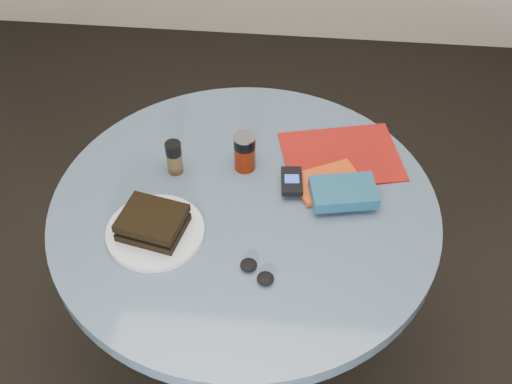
# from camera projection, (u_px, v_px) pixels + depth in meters

# --- Properties ---
(ground) EXTENTS (4.00, 4.00, 0.00)m
(ground) POSITION_uv_depth(u_px,v_px,m) (247.00, 355.00, 2.18)
(ground) COLOR black
(ground) RESTS_ON ground
(table) EXTENTS (1.00, 1.00, 0.75)m
(table) POSITION_uv_depth(u_px,v_px,m) (245.00, 245.00, 1.76)
(table) COLOR black
(table) RESTS_ON ground
(plate) EXTENTS (0.28, 0.28, 0.02)m
(plate) POSITION_uv_depth(u_px,v_px,m) (155.00, 232.00, 1.57)
(plate) COLOR silver
(plate) RESTS_ON table
(sandwich) EXTENTS (0.17, 0.16, 0.05)m
(sandwich) POSITION_uv_depth(u_px,v_px,m) (153.00, 223.00, 1.55)
(sandwich) COLOR black
(sandwich) RESTS_ON plate
(soda_can) EXTENTS (0.07, 0.07, 0.11)m
(soda_can) POSITION_uv_depth(u_px,v_px,m) (245.00, 152.00, 1.70)
(soda_can) COLOR #611504
(soda_can) RESTS_ON table
(pepper_grinder) EXTENTS (0.05, 0.05, 0.10)m
(pepper_grinder) POSITION_uv_depth(u_px,v_px,m) (174.00, 157.00, 1.70)
(pepper_grinder) COLOR #44331D
(pepper_grinder) RESTS_ON table
(magazine) EXTENTS (0.36, 0.31, 0.01)m
(magazine) POSITION_uv_depth(u_px,v_px,m) (341.00, 156.00, 1.77)
(magazine) COLOR maroon
(magazine) RESTS_ON table
(red_book) EXTENTS (0.20, 0.18, 0.01)m
(red_book) POSITION_uv_depth(u_px,v_px,m) (328.00, 182.00, 1.68)
(red_book) COLOR #C1380F
(red_book) RESTS_ON magazine
(novel) EXTENTS (0.18, 0.14, 0.03)m
(novel) POSITION_uv_depth(u_px,v_px,m) (343.00, 192.00, 1.63)
(novel) COLOR navy
(novel) RESTS_ON red_book
(mp3_player) EXTENTS (0.06, 0.10, 0.02)m
(mp3_player) POSITION_uv_depth(u_px,v_px,m) (292.00, 181.00, 1.67)
(mp3_player) COLOR black
(mp3_player) RESTS_ON red_book
(headphones) EXTENTS (0.10, 0.09, 0.02)m
(headphones) POSITION_uv_depth(u_px,v_px,m) (257.00, 272.00, 1.48)
(headphones) COLOR black
(headphones) RESTS_ON table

